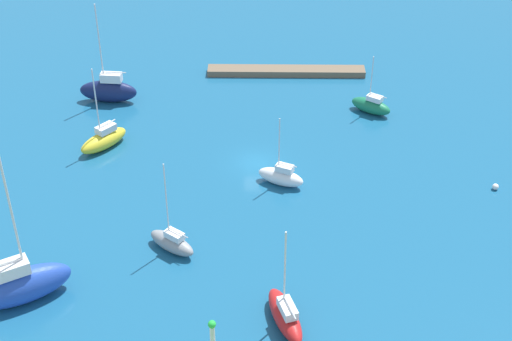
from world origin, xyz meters
TOP-DOWN VIEW (x-y plane):
  - water at (0.00, 0.00)m, footprint 160.00×160.00m
  - pier_dock at (-3.32, -19.43)m, footprint 18.85×2.06m
  - harbor_beacon at (2.61, 26.78)m, footprint 0.56×0.56m
  - sailboat_gray_lone_south at (6.94, 13.38)m, footprint 4.63×3.96m
  - sailboat_white_off_beacon at (-2.38, 3.55)m, footprint 4.80×3.29m
  - sailboat_green_far_north at (-12.45, -10.24)m, footprint 4.77×3.95m
  - sailboat_navy_west_end at (16.76, -12.38)m, footprint 6.59×2.35m
  - sailboat_red_outer_mooring at (-2.44, 21.87)m, footprint 3.48×6.10m
  - sailboat_blue_near_pier at (17.81, 19.55)m, footprint 7.80×5.93m
  - sailboat_yellow_mid_basin at (15.59, -2.69)m, footprint 5.09×5.49m
  - mooring_buoy_white at (-22.60, 4.14)m, footprint 0.60×0.60m

SIDE VIEW (x-z plane):
  - water at x=0.00m, z-range 0.00..0.00m
  - mooring_buoy_white at x=-22.60m, z-range 0.00..0.60m
  - pier_dock at x=-3.32m, z-range 0.00..0.76m
  - sailboat_gray_lone_south at x=6.94m, z-range -3.47..5.21m
  - sailboat_green_far_north at x=-12.45m, z-range -2.46..4.27m
  - sailboat_white_off_beacon at x=-2.38m, z-range -2.68..4.50m
  - sailboat_red_outer_mooring at x=-2.44m, z-range -3.35..5.33m
  - sailboat_yellow_mid_basin at x=15.59m, z-range -3.53..5.52m
  - sailboat_navy_west_end at x=16.76m, z-range -4.34..7.24m
  - sailboat_blue_near_pier at x=17.81m, z-range -5.10..8.43m
  - harbor_beacon at x=2.61m, z-range 1.81..5.54m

